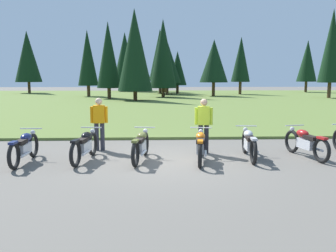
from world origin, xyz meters
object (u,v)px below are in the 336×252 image
(motorcycle_olive, at_px, (141,145))
(motorcycle_navy, at_px, (24,147))
(motorcycle_black, at_px, (85,145))
(motorcycle_orange, at_px, (200,146))
(rider_in_hivis_vest, at_px, (204,122))
(rider_checking_bike, at_px, (99,121))
(motorcycle_silver, at_px, (249,143))
(motorcycle_red, at_px, (306,142))

(motorcycle_olive, bearing_deg, motorcycle_navy, -177.80)
(motorcycle_black, relative_size, motorcycle_olive, 1.00)
(motorcycle_orange, distance_m, rider_in_hivis_vest, 1.21)
(rider_in_hivis_vest, bearing_deg, rider_checking_bike, 170.62)
(motorcycle_black, distance_m, rider_checking_bike, 1.53)
(motorcycle_black, xyz_separation_m, rider_checking_bike, (0.19, 1.43, 0.51))
(motorcycle_navy, height_order, motorcycle_black, same)
(motorcycle_silver, bearing_deg, rider_in_hivis_vest, 147.76)
(motorcycle_orange, relative_size, motorcycle_silver, 1.00)
(rider_checking_bike, bearing_deg, motorcycle_navy, -138.36)
(motorcycle_olive, height_order, rider_checking_bike, rider_checking_bike)
(motorcycle_orange, xyz_separation_m, motorcycle_silver, (1.44, 0.31, 0.00))
(motorcycle_black, distance_m, motorcycle_silver, 4.65)
(motorcycle_black, xyz_separation_m, motorcycle_silver, (4.65, 0.13, 0.00))
(motorcycle_red, bearing_deg, motorcycle_orange, -173.19)
(motorcycle_black, relative_size, motorcycle_silver, 1.00)
(motorcycle_red, distance_m, rider_in_hivis_vest, 3.02)
(motorcycle_olive, bearing_deg, rider_in_hivis_vest, 26.45)
(motorcycle_silver, bearing_deg, rider_checking_bike, 163.74)
(rider_checking_bike, bearing_deg, rider_in_hivis_vest, -9.38)
(motorcycle_orange, bearing_deg, rider_in_hivis_vest, 77.91)
(motorcycle_silver, height_order, motorcycle_red, same)
(motorcycle_navy, distance_m, rider_in_hivis_vest, 5.17)
(motorcycle_orange, height_order, rider_in_hivis_vest, rider_in_hivis_vest)
(motorcycle_navy, relative_size, motorcycle_silver, 1.00)
(motorcycle_orange, relative_size, rider_checking_bike, 1.25)
(motorcycle_navy, bearing_deg, rider_in_hivis_vest, 11.85)
(rider_in_hivis_vest, bearing_deg, motorcycle_olive, -153.55)
(motorcycle_olive, relative_size, motorcycle_silver, 0.99)
(motorcycle_red, bearing_deg, rider_checking_bike, 168.63)
(motorcycle_silver, height_order, rider_checking_bike, rider_checking_bike)
(motorcycle_olive, bearing_deg, motorcycle_black, 178.54)
(motorcycle_navy, xyz_separation_m, motorcycle_red, (7.92, 0.36, 0.00))
(motorcycle_navy, relative_size, rider_in_hivis_vest, 1.26)
(motorcycle_black, relative_size, rider_checking_bike, 1.25)
(motorcycle_navy, distance_m, motorcycle_red, 7.93)
(rider_in_hivis_vest, bearing_deg, motorcycle_silver, -32.24)
(motorcycle_navy, bearing_deg, motorcycle_black, 5.75)
(motorcycle_olive, distance_m, motorcycle_silver, 3.09)
(motorcycle_black, xyz_separation_m, motorcycle_olive, (1.56, -0.04, 0.00))
(motorcycle_red, relative_size, rider_checking_bike, 1.24)
(rider_checking_bike, bearing_deg, motorcycle_black, -97.67)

